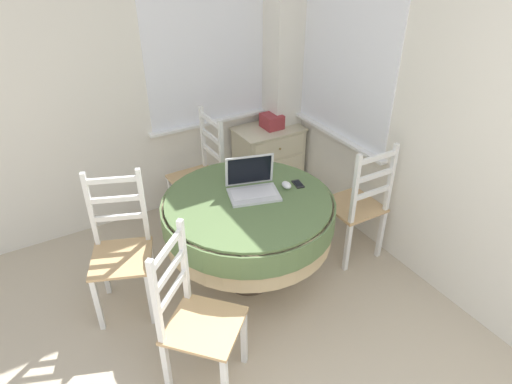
# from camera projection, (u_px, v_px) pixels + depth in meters

# --- Properties ---
(corner_room_shell) EXTENTS (4.16, 5.23, 2.55)m
(corner_room_shell) POSITION_uv_depth(u_px,v_px,m) (293.00, 112.00, 3.01)
(corner_room_shell) COLOR white
(corner_room_shell) RESTS_ON ground_plane
(round_dining_table) EXTENTS (1.20, 1.20, 0.73)m
(round_dining_table) POSITION_uv_depth(u_px,v_px,m) (248.00, 216.00, 3.19)
(round_dining_table) COLOR #4C3D2D
(round_dining_table) RESTS_ON ground_plane
(laptop) EXTENTS (0.40, 0.35, 0.25)m
(laptop) POSITION_uv_depth(u_px,v_px,m) (252.00, 186.00, 3.16)
(laptop) COLOR silver
(laptop) RESTS_ON round_dining_table
(computer_mouse) EXTENTS (0.06, 0.09, 0.05)m
(computer_mouse) POSITION_uv_depth(u_px,v_px,m) (286.00, 185.00, 3.23)
(computer_mouse) COLOR white
(computer_mouse) RESTS_ON round_dining_table
(cell_phone) EXTENTS (0.08, 0.12, 0.01)m
(cell_phone) POSITION_uv_depth(u_px,v_px,m) (298.00, 184.00, 3.28)
(cell_phone) COLOR black
(cell_phone) RESTS_ON round_dining_table
(dining_chair_near_back_window) EXTENTS (0.41, 0.40, 1.02)m
(dining_chair_near_back_window) POSITION_uv_depth(u_px,v_px,m) (200.00, 176.00, 3.92)
(dining_chair_near_back_window) COLOR tan
(dining_chair_near_back_window) RESTS_ON ground_plane
(dining_chair_near_right_window) EXTENTS (0.40, 0.40, 1.02)m
(dining_chair_near_right_window) POSITION_uv_depth(u_px,v_px,m) (358.00, 206.00, 3.52)
(dining_chair_near_right_window) COLOR tan
(dining_chair_near_right_window) RESTS_ON ground_plane
(dining_chair_camera_near) EXTENTS (0.56, 0.56, 1.02)m
(dining_chair_camera_near) POSITION_uv_depth(u_px,v_px,m) (196.00, 321.00, 2.54)
(dining_chair_camera_near) COLOR tan
(dining_chair_camera_near) RESTS_ON ground_plane
(dining_chair_left_flank) EXTENTS (0.51, 0.51, 1.02)m
(dining_chair_left_flank) POSITION_uv_depth(u_px,v_px,m) (122.00, 251.00, 3.05)
(dining_chair_left_flank) COLOR tan
(dining_chair_left_flank) RESTS_ON ground_plane
(corner_cabinet) EXTENTS (0.62, 0.42, 0.67)m
(corner_cabinet) POSITION_uv_depth(u_px,v_px,m) (268.00, 160.00, 4.44)
(corner_cabinet) COLOR beige
(corner_cabinet) RESTS_ON ground_plane
(storage_box) EXTENTS (0.17, 0.19, 0.13)m
(storage_box) POSITION_uv_depth(u_px,v_px,m) (272.00, 121.00, 4.25)
(storage_box) COLOR #9E3338
(storage_box) RESTS_ON corner_cabinet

